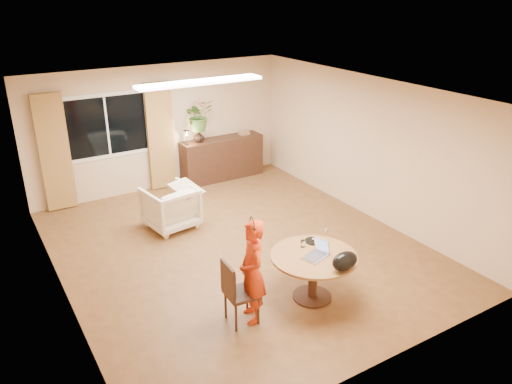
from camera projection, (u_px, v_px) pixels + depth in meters
floor at (238, 248)px, 8.33m from camera, size 6.50×6.50×0.00m
ceiling at (235, 92)px, 7.33m from camera, size 6.50×6.50×0.00m
wall_back at (161, 128)px, 10.39m from camera, size 5.50×0.00×5.50m
wall_left at (53, 214)px, 6.51m from camera, size 0.00×6.50×6.50m
wall_right at (367, 147)px, 9.15m from camera, size 0.00×6.50×6.50m
window at (107, 126)px, 9.77m from camera, size 1.70×0.03×1.30m
curtain_left at (55, 153)px, 9.34m from camera, size 0.55×0.08×2.25m
curtain_right at (160, 137)px, 10.35m from camera, size 0.55×0.08×2.25m
ceiling_panel at (200, 82)px, 8.29m from camera, size 2.20×0.35×0.05m
dining_table at (314, 264)px, 6.81m from camera, size 1.19×1.19×0.68m
dining_chair at (242, 292)px, 6.36m from camera, size 0.45×0.42×0.89m
child at (252, 272)px, 6.31m from camera, size 0.58×0.45×1.41m
laptop at (315, 249)px, 6.66m from camera, size 0.42×0.34×0.24m
tumbler at (303, 244)px, 6.95m from camera, size 0.08×0.08×0.10m
wine_glass at (326, 235)px, 7.07m from camera, size 0.08×0.08×0.21m
pot_lid at (313, 240)px, 7.10m from camera, size 0.30×0.30×0.04m
handbag at (345, 261)px, 6.37m from camera, size 0.40×0.26×0.25m
armchair at (170, 207)px, 8.91m from camera, size 0.95×0.97×0.77m
throw at (186, 184)px, 8.84m from camera, size 0.60×0.66×0.03m
sideboard at (222, 158)px, 11.14m from camera, size 1.87×0.46×0.94m
vase at (199, 136)px, 10.65m from camera, size 0.24×0.24×0.25m
bouquet at (199, 116)px, 10.49m from camera, size 0.64×0.57×0.66m
book_stack at (244, 133)px, 11.22m from camera, size 0.25×0.22×0.09m
desk_lamp at (187, 137)px, 10.46m from camera, size 0.15×0.15×0.33m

